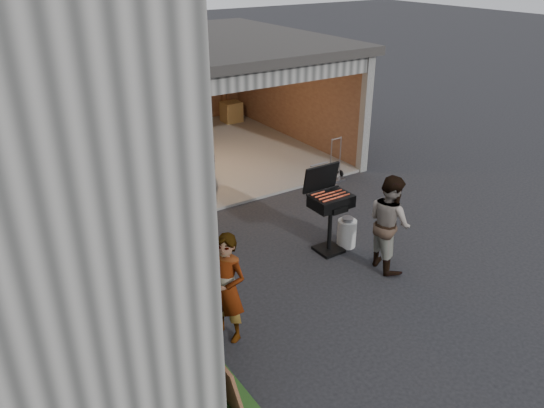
{
  "coord_description": "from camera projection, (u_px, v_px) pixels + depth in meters",
  "views": [
    {
      "loc": [
        -4.31,
        -5.12,
        4.73
      ],
      "look_at": [
        -0.21,
        1.15,
        1.15
      ],
      "focal_mm": 35.0,
      "sensor_mm": 36.0,
      "label": 1
    }
  ],
  "objects": [
    {
      "name": "ground",
      "position": [
        325.0,
        296.0,
        8.04
      ],
      "size": [
        80.0,
        80.0,
        0.0
      ],
      "primitive_type": "plane",
      "color": "black",
      "rests_on": "ground"
    },
    {
      "name": "groundcover_strip",
      "position": [
        226.0,
        399.0,
        6.16
      ],
      "size": [
        0.5,
        8.0,
        0.06
      ],
      "primitive_type": "cube",
      "color": "#193814",
      "rests_on": "ground"
    },
    {
      "name": "garage",
      "position": [
        178.0,
        83.0,
        12.74
      ],
      "size": [
        6.8,
        6.3,
        2.9
      ],
      "color": "#605E59",
      "rests_on": "ground"
    },
    {
      "name": "minivan",
      "position": [
        157.0,
        139.0,
        12.77
      ],
      "size": [
        3.37,
        5.09,
        1.3
      ],
      "primitive_type": "imported",
      "rotation": [
        0.0,
        0.0,
        -0.28
      ],
      "color": "black",
      "rests_on": "ground"
    },
    {
      "name": "woman",
      "position": [
        227.0,
        288.0,
        6.89
      ],
      "size": [
        0.57,
        0.67,
        1.55
      ],
      "primitive_type": "imported",
      "rotation": [
        0.0,
        0.0,
        -1.14
      ],
      "color": "#AEC2DB",
      "rests_on": "ground"
    },
    {
      "name": "man",
      "position": [
        389.0,
        223.0,
        8.48
      ],
      "size": [
        0.75,
        0.89,
        1.62
      ],
      "primitive_type": "imported",
      "rotation": [
        0.0,
        0.0,
        1.38
      ],
      "color": "#51371F",
      "rests_on": "ground"
    },
    {
      "name": "bbq_grill",
      "position": [
        330.0,
        203.0,
        8.9
      ],
      "size": [
        0.68,
        0.6,
        1.52
      ],
      "color": "black",
      "rests_on": "ground"
    },
    {
      "name": "propane_tank",
      "position": [
        347.0,
        233.0,
        9.32
      ],
      "size": [
        0.33,
        0.33,
        0.5
      ],
      "primitive_type": "cylinder",
      "rotation": [
        0.0,
        0.0,
        0.0
      ],
      "color": "silver",
      "rests_on": "ground"
    },
    {
      "name": "plywood_panel",
      "position": [
        223.0,
        382.0,
        5.85
      ],
      "size": [
        0.22,
        0.79,
        0.87
      ],
      "primitive_type": "cube",
      "rotation": [
        0.0,
        -0.21,
        0.0
      ],
      "color": "brown",
      "rests_on": "ground"
    },
    {
      "name": "hand_truck",
      "position": [
        336.0,
        172.0,
        12.08
      ],
      "size": [
        0.41,
        0.31,
        0.99
      ],
      "rotation": [
        0.0,
        0.0,
        0.04
      ],
      "color": "slate",
      "rests_on": "ground"
    }
  ]
}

